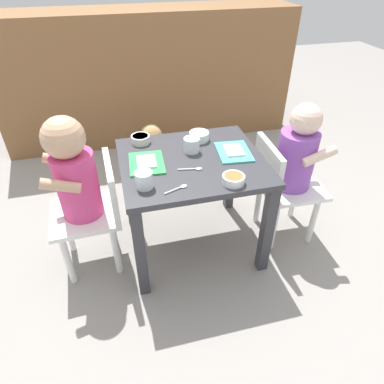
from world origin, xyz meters
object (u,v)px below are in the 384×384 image
at_px(food_tray_right, 234,152).
at_px(cereal_bowl_right_side, 233,179).
at_px(water_cup_left, 192,146).
at_px(veggie_bowl_far, 141,139).
at_px(spoon_by_right_tray, 178,188).
at_px(veggie_bowl_near, 199,136).
at_px(seated_child_right, 293,160).
at_px(spoon_by_left_tray, 193,169).
at_px(dog, 162,150).
at_px(dining_table, 192,177).
at_px(water_cup_right, 144,181).
at_px(seated_child_left, 79,180).
at_px(food_tray_left, 147,163).

relative_size(food_tray_right, cereal_bowl_right_side, 2.25).
bearing_deg(cereal_bowl_right_side, water_cup_left, 109.01).
bearing_deg(veggie_bowl_far, food_tray_right, -26.79).
xyz_separation_m(veggie_bowl_far, spoon_by_right_tray, (0.09, -0.39, -0.02)).
bearing_deg(veggie_bowl_near, veggie_bowl_far, 171.17).
bearing_deg(food_tray_right, seated_child_right, -8.70).
bearing_deg(food_tray_right, spoon_by_right_tray, -145.05).
height_order(water_cup_left, veggie_bowl_near, water_cup_left).
xyz_separation_m(cereal_bowl_right_side, spoon_by_left_tray, (-0.12, 0.13, -0.01)).
xyz_separation_m(water_cup_left, veggie_bowl_far, (-0.20, 0.13, -0.01)).
height_order(dog, cereal_bowl_right_side, cereal_bowl_right_side).
distance_m(dog, spoon_by_left_tray, 0.76).
bearing_deg(water_cup_left, dining_table, -102.79).
height_order(dining_table, cereal_bowl_right_side, cereal_bowl_right_side).
distance_m(water_cup_right, cereal_bowl_right_side, 0.33).
bearing_deg(seated_child_left, veggie_bowl_far, 36.40).
relative_size(seated_child_right, dog, 1.60).
relative_size(food_tray_left, water_cup_left, 2.75).
xyz_separation_m(dog, food_tray_left, (-0.16, -0.61, 0.30)).
relative_size(water_cup_right, spoon_by_left_tray, 0.66).
xyz_separation_m(food_tray_left, veggie_bowl_near, (0.26, 0.15, 0.02)).
xyz_separation_m(dog, spoon_by_left_tray, (0.01, -0.70, 0.29)).
distance_m(food_tray_left, veggie_bowl_near, 0.30).
xyz_separation_m(seated_child_left, dog, (0.43, 0.63, -0.27)).
height_order(water_cup_left, spoon_by_right_tray, water_cup_left).
relative_size(seated_child_left, spoon_by_right_tray, 7.40).
height_order(seated_child_right, food_tray_left, seated_child_right).
bearing_deg(seated_child_left, veggie_bowl_near, 16.75).
height_order(seated_child_left, veggie_bowl_near, seated_child_left).
bearing_deg(water_cup_right, water_cup_left, 42.53).
distance_m(dining_table, water_cup_right, 0.29).
distance_m(dog, veggie_bowl_near, 0.57).
relative_size(food_tray_left, food_tray_right, 0.98).
bearing_deg(dining_table, water_cup_left, 77.21).
distance_m(seated_child_right, cereal_bowl_right_side, 0.40).
distance_m(food_tray_right, veggie_bowl_far, 0.42).
distance_m(dining_table, food_tray_left, 0.21).
relative_size(water_cup_right, cereal_bowl_right_side, 0.77).
bearing_deg(veggie_bowl_near, water_cup_left, -122.41).
bearing_deg(cereal_bowl_right_side, dining_table, 118.26).
distance_m(water_cup_left, veggie_bowl_far, 0.24).
bearing_deg(spoon_by_right_tray, cereal_bowl_right_side, -3.29).
xyz_separation_m(food_tray_left, cereal_bowl_right_side, (0.30, -0.21, 0.01)).
relative_size(seated_child_left, seated_child_right, 1.05).
distance_m(dining_table, seated_child_left, 0.46).
bearing_deg(seated_child_right, spoon_by_right_tray, -164.02).
xyz_separation_m(food_tray_left, veggie_bowl_far, (0.00, 0.19, 0.01)).
xyz_separation_m(dog, cereal_bowl_right_side, (0.14, -0.83, 0.31)).
height_order(food_tray_left, food_tray_right, same).
xyz_separation_m(water_cup_left, water_cup_right, (-0.23, -0.21, 0.00)).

